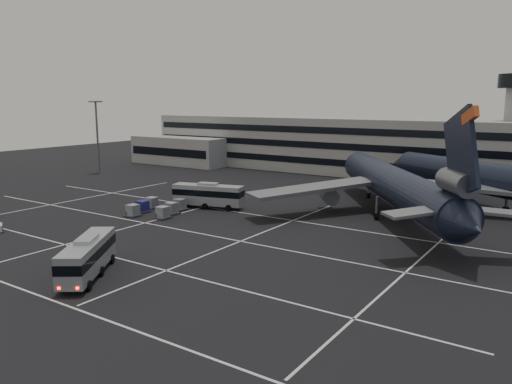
{
  "coord_description": "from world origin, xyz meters",
  "views": [
    {
      "loc": [
        49.37,
        -47.84,
        18.42
      ],
      "look_at": [
        8.66,
        12.62,
        5.0
      ],
      "focal_mm": 35.0,
      "sensor_mm": 36.0,
      "label": 1
    }
  ],
  "objects_px": {
    "bus_near": "(88,255)",
    "bus_far": "(208,194)",
    "uld_cluster": "(157,208)",
    "trijet_main": "(395,185)"
  },
  "relations": [
    {
      "from": "bus_near",
      "to": "uld_cluster",
      "type": "height_order",
      "value": "bus_near"
    },
    {
      "from": "bus_far",
      "to": "uld_cluster",
      "type": "xyz_separation_m",
      "value": [
        -4.3,
        -8.1,
        -1.45
      ]
    },
    {
      "from": "trijet_main",
      "to": "bus_near",
      "type": "distance_m",
      "value": 48.17
    },
    {
      "from": "bus_far",
      "to": "uld_cluster",
      "type": "relative_size",
      "value": 1.22
    },
    {
      "from": "bus_near",
      "to": "bus_far",
      "type": "height_order",
      "value": "bus_far"
    },
    {
      "from": "bus_near",
      "to": "uld_cluster",
      "type": "relative_size",
      "value": 1.1
    },
    {
      "from": "trijet_main",
      "to": "bus_far",
      "type": "height_order",
      "value": "trijet_main"
    },
    {
      "from": "trijet_main",
      "to": "bus_far",
      "type": "xyz_separation_m",
      "value": [
        -29.21,
        -10.85,
        -2.84
      ]
    },
    {
      "from": "bus_near",
      "to": "bus_far",
      "type": "bearing_deg",
      "value": 73.75
    },
    {
      "from": "bus_near",
      "to": "trijet_main",
      "type": "bearing_deg",
      "value": 33.37
    }
  ]
}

